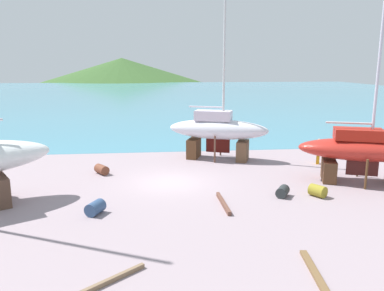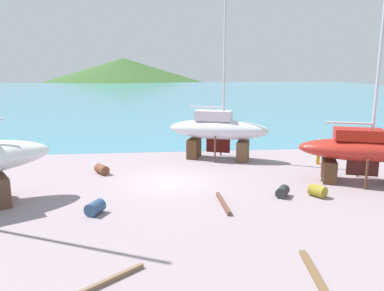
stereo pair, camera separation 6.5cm
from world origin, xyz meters
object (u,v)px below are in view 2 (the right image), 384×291
object	(u,v)px
barrel_rust_near	(282,192)
barrel_tipped_right	(102,169)
barrel_rust_far	(318,191)
worker	(319,151)
barrel_ochre	(95,208)
sailboat_mid_port	(363,151)
sailboat_small_center	(218,130)

from	to	relation	value
barrel_rust_near	barrel_tipped_right	size ratio (longest dim) A/B	0.88
barrel_rust_far	barrel_tipped_right	bearing A→B (deg)	155.01
worker	barrel_ochre	world-z (taller)	worker
worker	barrel_rust_near	bearing A→B (deg)	78.88
sailboat_mid_port	worker	world-z (taller)	sailboat_mid_port
sailboat_small_center	worker	size ratio (longest dim) A/B	6.81
worker	barrel_tipped_right	distance (m)	13.83
worker	barrel_ochre	size ratio (longest dim) A/B	1.93
sailboat_mid_port	barrel_ochre	world-z (taller)	sailboat_mid_port
barrel_rust_near	barrel_ochre	bearing A→B (deg)	-171.10
barrel_ochre	barrel_tipped_right	distance (m)	6.43
sailboat_small_center	barrel_tipped_right	distance (m)	8.23
worker	sailboat_small_center	bearing A→B (deg)	7.48
barrel_rust_near	sailboat_mid_port	bearing A→B (deg)	20.08
worker	barrel_rust_near	world-z (taller)	worker
barrel_ochre	barrel_tipped_right	xyz separation A→B (m)	(-0.52, 6.41, -0.02)
barrel_rust_near	barrel_rust_far	bearing A→B (deg)	-4.63
sailboat_mid_port	worker	size ratio (longest dim) A/B	6.44
barrel_rust_far	barrel_rust_near	world-z (taller)	barrel_rust_far
barrel_rust_far	barrel_rust_near	xyz separation A→B (m)	(-1.73, 0.14, -0.03)
worker	barrel_ochre	distance (m)	15.20
sailboat_mid_port	barrel_ochre	xyz separation A→B (m)	(-13.90, -3.23, -1.50)
sailboat_mid_port	barrel_rust_near	xyz separation A→B (m)	(-5.06, -1.85, -1.53)
sailboat_mid_port	barrel_rust_near	world-z (taller)	sailboat_mid_port
worker	barrel_tipped_right	xyz separation A→B (m)	(-13.78, -0.99, -0.59)
worker	barrel_tipped_right	bearing A→B (deg)	29.29
worker	barrel_rust_near	xyz separation A→B (m)	(-4.42, -6.02, -0.60)
barrel_rust_near	barrel_tipped_right	world-z (taller)	barrel_tipped_right
barrel_ochre	barrel_rust_far	distance (m)	10.64
sailboat_small_center	worker	world-z (taller)	sailboat_small_center
worker	sailboat_mid_port	bearing A→B (deg)	123.86
sailboat_mid_port	barrel_tipped_right	distance (m)	14.84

